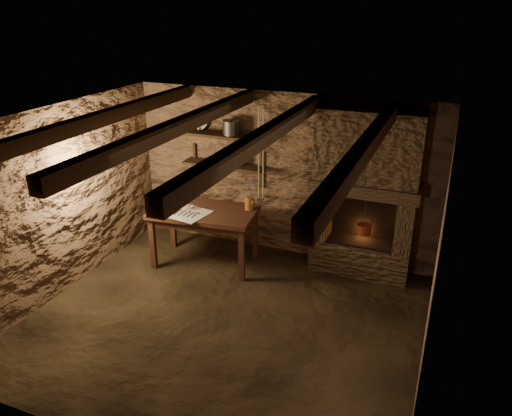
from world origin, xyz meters
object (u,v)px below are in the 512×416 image
at_px(work_table, 205,235).
at_px(stoneware_jug, 249,197).
at_px(red_pot, 364,228).
at_px(iron_stockpot, 232,128).
at_px(wooden_bowl, 168,201).

relative_size(work_table, stoneware_jug, 3.61).
bearing_deg(work_table, red_pot, 6.90).
bearing_deg(iron_stockpot, stoneware_jug, -41.49).
relative_size(iron_stockpot, red_pot, 0.46).
xyz_separation_m(wooden_bowl, red_pot, (2.73, 0.51, -0.17)).
xyz_separation_m(work_table, wooden_bowl, (-0.58, 0.02, 0.42)).
distance_m(stoneware_jug, red_pot, 1.62).
relative_size(work_table, iron_stockpot, 6.21).
height_order(work_table, stoneware_jug, stoneware_jug).
distance_m(work_table, stoneware_jug, 0.85).
distance_m(work_table, iron_stockpot, 1.56).
distance_m(stoneware_jug, wooden_bowl, 1.20).
bearing_deg(red_pot, iron_stockpot, 176.56).
distance_m(wooden_bowl, iron_stockpot, 1.38).
bearing_deg(stoneware_jug, work_table, -153.91).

